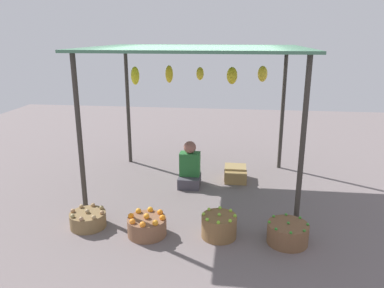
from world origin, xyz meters
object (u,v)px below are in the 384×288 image
Objects in this scene: basket_potatoes at (88,219)px; wooden_crate_stacked_rear at (236,177)px; wooden_crate_near_vendor at (235,172)px; basket_oranges at (147,226)px; basket_green_chilies at (288,233)px; basket_limes at (219,226)px; vendor_person at (190,169)px.

basket_potatoes is 1.26× the size of wooden_crate_stacked_rear.
basket_potatoes is at bearing -137.24° from wooden_crate_stacked_rear.
basket_oranges is at bearing -117.73° from wooden_crate_near_vendor.
basket_oranges is at bearing -179.27° from basket_green_chilies.
wooden_crate_near_vendor is (-0.67, 2.09, -0.01)m from basket_green_chilies.
basket_potatoes is 0.95× the size of basket_oranges.
wooden_crate_stacked_rear is at bearing -86.94° from wooden_crate_near_vendor.
wooden_crate_near_vendor reaches higher than wooden_crate_stacked_rear.
basket_limes is (1.77, -0.04, 0.04)m from basket_potatoes.
basket_green_chilies is at bearing -49.50° from vendor_person.
wooden_crate_stacked_rear is at bearing 84.02° from basket_limes.
basket_oranges reaches higher than wooden_crate_stacked_rear.
basket_oranges is 1.12× the size of basket_limes.
basket_oranges is 1.78m from basket_green_chilies.
vendor_person is 2.05× the size of wooden_crate_stacked_rear.
vendor_person reaches higher than basket_potatoes.
basket_oranges is (-0.34, -1.71, -0.17)m from vendor_person.
basket_limes reaches higher than basket_oranges.
basket_oranges is (0.84, -0.11, 0.02)m from basket_potatoes.
basket_limes is at bearing 176.92° from basket_green_chilies.
basket_potatoes is at bearing 178.72° from basket_limes.
vendor_person is 0.89m from wooden_crate_near_vendor.
basket_green_chilies is at bearing -1.87° from basket_potatoes.
wooden_crate_near_vendor is at bearing 27.40° from vendor_person.
basket_green_chilies is 2.20m from wooden_crate_near_vendor.
basket_potatoes is 0.85m from basket_oranges.
vendor_person is 2.00m from basket_potatoes.
basket_limes is at bearing 4.23° from basket_oranges.
basket_oranges reaches higher than basket_potatoes.
vendor_person is at bearing -152.60° from wooden_crate_near_vendor.
basket_green_chilies is (1.78, 0.02, 0.00)m from basket_oranges.
vendor_person is at bearing 53.72° from basket_potatoes.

